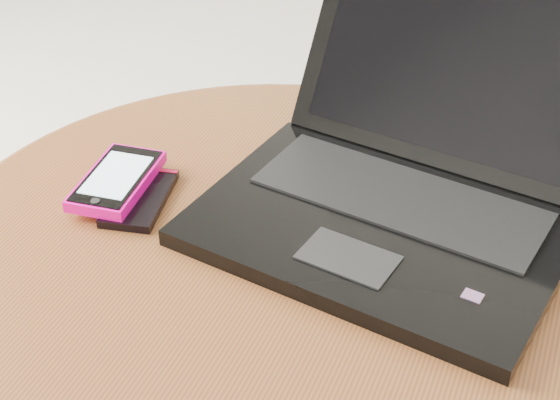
% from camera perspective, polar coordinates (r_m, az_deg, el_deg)
% --- Properties ---
extents(table, '(0.68, 0.68, 0.54)m').
position_cam_1_polar(table, '(0.88, -0.56, -9.01)').
color(table, brown).
rests_on(table, ground).
extents(laptop, '(0.39, 0.39, 0.20)m').
position_cam_1_polar(laptop, '(0.84, 8.18, 1.31)').
color(laptop, black).
rests_on(laptop, table).
extents(phone_black, '(0.07, 0.11, 0.01)m').
position_cam_1_polar(phone_black, '(0.87, -9.35, 0.14)').
color(phone_black, black).
rests_on(phone_black, table).
extents(phone_pink, '(0.07, 0.12, 0.01)m').
position_cam_1_polar(phone_pink, '(0.89, -10.84, 1.31)').
color(phone_pink, '#FB0395').
rests_on(phone_pink, phone_black).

